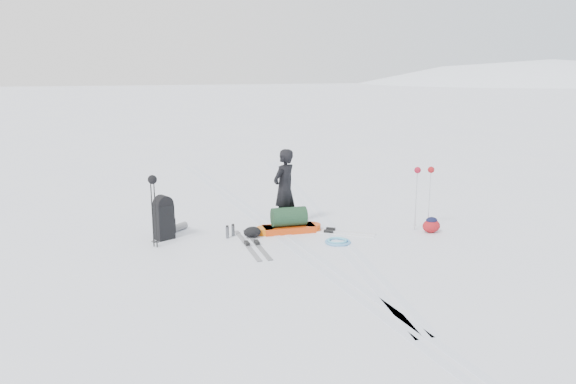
% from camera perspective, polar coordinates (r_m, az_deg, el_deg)
% --- Properties ---
extents(ground, '(200.00, 200.00, 0.00)m').
position_cam_1_polar(ground, '(11.79, -0.51, -4.50)').
color(ground, white).
rests_on(ground, ground).
extents(ski_tracks, '(3.38, 17.97, 0.01)m').
position_cam_1_polar(ski_tracks, '(12.77, 0.92, -3.13)').
color(ski_tracks, silver).
rests_on(ski_tracks, ground).
extents(skier, '(0.76, 0.70, 1.74)m').
position_cam_1_polar(skier, '(12.25, -0.39, 0.36)').
color(skier, black).
rests_on(skier, ground).
extents(pulk_sled, '(1.43, 0.52, 0.54)m').
position_cam_1_polar(pulk_sled, '(12.03, 0.09, -3.12)').
color(pulk_sled, '#CA3C0B').
rests_on(pulk_sled, ground).
extents(expedition_rucksack, '(0.78, 0.91, 0.92)m').
position_cam_1_polar(expedition_rucksack, '(11.82, -12.33, -2.61)').
color(expedition_rucksack, black).
rests_on(expedition_rucksack, ground).
extents(ski_poles_black, '(0.18, 0.18, 1.44)m').
position_cam_1_polar(ski_poles_black, '(11.11, -13.58, 0.36)').
color(ski_poles_black, black).
rests_on(ski_poles_black, ground).
extents(ski_poles_silver, '(0.44, 0.19, 1.39)m').
position_cam_1_polar(ski_poles_silver, '(12.33, 13.64, 1.47)').
color(ski_poles_silver, silver).
rests_on(ski_poles_silver, ground).
extents(touring_skis_grey, '(0.32, 2.03, 0.07)m').
position_cam_1_polar(touring_skis_grey, '(11.24, -3.69, -5.30)').
color(touring_skis_grey, gray).
rests_on(touring_skis_grey, ground).
extents(touring_skis_white, '(1.76, 1.38, 0.07)m').
position_cam_1_polar(touring_skis_white, '(12.10, 4.25, -4.01)').
color(touring_skis_white, silver).
rests_on(touring_skis_white, ground).
extents(rope_coil, '(0.69, 0.69, 0.06)m').
position_cam_1_polar(rope_coil, '(11.39, 5.05, -5.01)').
color(rope_coil, '#5395CA').
rests_on(rope_coil, ground).
extents(small_daypack, '(0.49, 0.45, 0.34)m').
position_cam_1_polar(small_daypack, '(12.39, 14.36, -3.27)').
color(small_daypack, maroon).
rests_on(small_daypack, ground).
extents(thermos_pair, '(0.22, 0.21, 0.27)m').
position_cam_1_polar(thermos_pair, '(11.77, -5.90, -3.96)').
color(thermos_pair, '#56585D').
rests_on(thermos_pair, ground).
extents(stuff_sack, '(0.41, 0.34, 0.23)m').
position_cam_1_polar(stuff_sack, '(11.70, -3.65, -4.09)').
color(stuff_sack, black).
rests_on(stuff_sack, ground).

